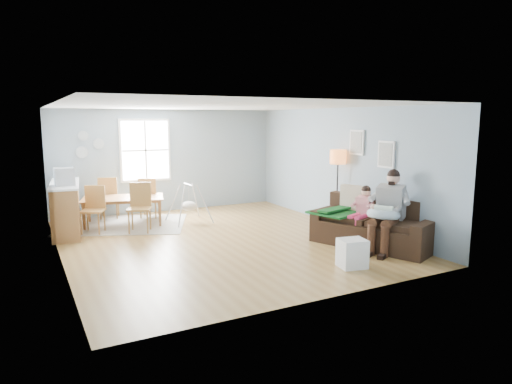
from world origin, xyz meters
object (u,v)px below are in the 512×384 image
counter (66,208)px  baby_swing (189,205)px  sofa (374,229)px  chair_se (140,203)px  storage_cube (352,253)px  chair_ne (149,195)px  chair_sw (94,206)px  chair_nw (109,195)px  floor_lamp (338,163)px  father (388,208)px  monitor (64,177)px  toddler (363,205)px  dining_table (124,211)px

counter → baby_swing: (2.70, -0.25, -0.14)m
sofa → counter: size_ratio=1.23×
sofa → chair_se: chair_se is taller
storage_cube → chair_ne: chair_ne is taller
chair_sw → chair_ne: size_ratio=1.00×
chair_se → storage_cube: bearing=-58.7°
chair_nw → baby_swing: (1.62, -1.29, -0.19)m
floor_lamp → chair_se: size_ratio=1.65×
chair_nw → counter: counter is taller
father → chair_se: size_ratio=1.41×
chair_se → chair_ne: chair_se is taller
sofa → monitor: 6.36m
chair_sw → counter: (-0.54, 0.20, -0.03)m
monitor → chair_se: bearing=-8.0°
chair_nw → storage_cube: bearing=-63.3°
sofa → chair_se: (-3.76, 3.28, 0.30)m
monitor → baby_swing: size_ratio=0.40×
toddler → chair_sw: 5.70m
chair_nw → chair_sw: bearing=-113.0°
chair_se → chair_nw: 1.67m
chair_nw → baby_swing: bearing=-38.5°
toddler → counter: size_ratio=0.46×
toddler → baby_swing: (-2.36, 3.44, -0.37)m
floor_lamp → baby_swing: (-2.80, 2.05, -1.05)m
father → floor_lamp: size_ratio=0.86×
chair_nw → chair_ne: chair_nw is taller
storage_cube → chair_sw: (-3.42, 4.50, 0.35)m
storage_cube → chair_nw: chair_nw is taller
chair_ne → floor_lamp: bearing=-40.0°
floor_lamp → chair_nw: 5.61m
chair_ne → counter: size_ratio=0.50×
dining_table → chair_sw: 0.88m
chair_sw → chair_se: (0.91, -0.38, 0.04)m
father → floor_lamp: bearing=81.2°
counter → chair_se: bearing=-21.8°
toddler → storage_cube: (-1.09, -1.02, -0.54)m
toddler → monitor: size_ratio=2.44×
storage_cube → chair_se: chair_se is taller
sofa → counter: bearing=143.5°
floor_lamp → counter: size_ratio=0.88×
baby_swing → floor_lamp: bearing=-36.2°
sofa → toddler: size_ratio=2.65×
monitor → chair_ne: bearing=27.5°
dining_table → chair_nw: (-0.18, 0.81, 0.28)m
chair_sw → counter: counter is taller
dining_table → counter: bearing=-154.6°
dining_table → chair_ne: 0.88m
baby_swing → father: bearing=-57.7°
chair_se → baby_swing: bearing=15.0°
counter → baby_swing: size_ratio=2.13×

